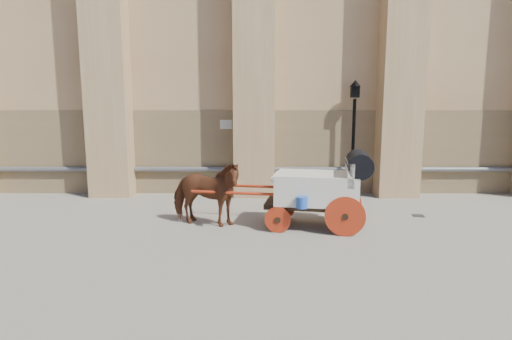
{
  "coord_description": "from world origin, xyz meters",
  "views": [
    {
      "loc": [
        -0.89,
        -10.26,
        3.02
      ],
      "look_at": [
        -0.92,
        -0.13,
        1.49
      ],
      "focal_mm": 28.0,
      "sensor_mm": 36.0,
      "label": 1
    }
  ],
  "objects": [
    {
      "name": "ground",
      "position": [
        0.0,
        0.0,
        0.0
      ],
      "size": [
        90.0,
        90.0,
        0.0
      ],
      "primitive_type": "plane",
      "color": "gray",
      "rests_on": "ground"
    },
    {
      "name": "horse",
      "position": [
        -2.25,
        -0.09,
        0.86
      ],
      "size": [
        2.22,
        1.47,
        1.72
      ],
      "primitive_type": "imported",
      "rotation": [
        0.0,
        0.0,
        1.28
      ],
      "color": "brown",
      "rests_on": "ground"
    },
    {
      "name": "carriage",
      "position": [
        0.79,
        -0.23,
        1.07
      ],
      "size": [
        4.67,
        1.98,
        1.98
      ],
      "rotation": [
        0.0,
        0.0,
        -0.18
      ],
      "color": "black",
      "rests_on": "ground"
    },
    {
      "name": "street_lamp",
      "position": [
        2.44,
        3.54,
        2.15
      ],
      "size": [
        0.38,
        0.38,
        4.02
      ],
      "color": "black",
      "rests_on": "ground"
    },
    {
      "name": "drain_grate_near",
      "position": [
        1.26,
        -0.24,
        0.01
      ],
      "size": [
        0.4,
        0.4,
        0.01
      ],
      "primitive_type": "cube",
      "rotation": [
        0.0,
        0.0,
        0.29
      ],
      "color": "black",
      "rests_on": "ground"
    },
    {
      "name": "drain_grate_far",
      "position": [
        3.74,
        0.88,
        0.01
      ],
      "size": [
        0.38,
        0.38,
        0.01
      ],
      "primitive_type": "cube",
      "rotation": [
        0.0,
        0.0,
        -0.2
      ],
      "color": "black",
      "rests_on": "ground"
    }
  ]
}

